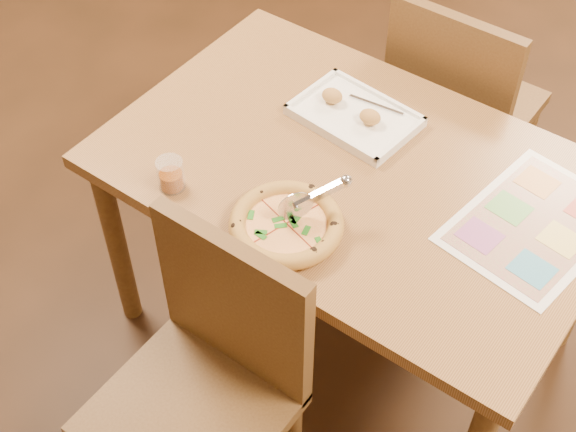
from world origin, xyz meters
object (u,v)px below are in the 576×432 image
Objects in this scene: dining_table at (354,190)px; appetizer_tray at (354,116)px; pizza at (286,224)px; pizza_cutter at (312,198)px; chair_near at (212,359)px; chair_far at (457,94)px; menu at (535,224)px; glass_tumbler at (171,176)px; plate at (288,228)px.

appetizer_tray reaches higher than dining_table.
pizza_cutter reaches higher than pizza.
dining_table is at bearing 90.00° from chair_near.
dining_table is 8.96× the size of pizza_cutter.
appetizer_tray is at bearing 76.50° from chair_far.
menu is (0.44, 0.32, -0.09)m from pizza_cutter.
chair_far is (-0.00, 0.60, -0.07)m from dining_table.
appetizer_tray reaches higher than pizza.
appetizer_tray is (-0.09, 0.44, -0.01)m from pizza.
menu is at bearing -6.55° from appetizer_tray.
pizza_cutter is 0.55m from menu.
pizza is at bearing 92.69° from chair_near.
dining_table is at bearing 44.65° from glass_tumbler.
appetizer_tray is (-0.11, -0.45, 0.17)m from chair_far.
appetizer_tray is at bearing 173.45° from menu.
pizza_cutter is (0.02, -0.23, 0.17)m from dining_table.
chair_near reaches higher than pizza.
pizza is 0.63× the size of menu.
pizza is at bearing 8.38° from glass_tumbler.
dining_table is at bearing -54.94° from appetizer_tray.
plate is at bearing 89.00° from chair_far.
chair_far is 1.35× the size of appetizer_tray.
glass_tumbler is at bearing -152.07° from menu.
pizza is at bearing -141.61° from menu.
chair_near is 1.07× the size of menu.
chair_near reaches higher than glass_tumbler.
plate is at bearing -93.14° from dining_table.
glass_tumbler is at bearing 141.90° from chair_near.
pizza reaches higher than menu.
chair_far is 1.07× the size of menu.
plate is 2.90× the size of glass_tumbler.
glass_tumbler reaches higher than appetizer_tray.
chair_near is 1.89× the size of plate.
pizza_cutter reaches higher than dining_table.
pizza_cutter is (0.02, -0.83, 0.24)m from chair_far.
chair_near is 3.24× the size of pizza_cutter.
glass_tumbler is 0.20× the size of menu.
plate is (-0.02, -0.88, 0.16)m from chair_far.
glass_tumbler reaches higher than dining_table.
chair_near reaches higher than pizza_cutter.
dining_table is 0.61m from chair_far.
plate is 0.90× the size of pizza.
menu is at bearing 131.83° from chair_far.
pizza is 3.23× the size of glass_tumbler.
chair_near is 1.35× the size of appetizer_tray.
glass_tumbler is at bearing -171.62° from pizza.
pizza is at bearing -173.40° from pizza_cutter.
chair_near reaches higher than plate.
pizza is at bearing -78.11° from appetizer_tray.
chair_near is at bearing -87.26° from plate.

